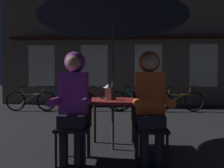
# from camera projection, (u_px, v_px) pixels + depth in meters

# --- Properties ---
(ground_plane) EXTENTS (60.00, 60.00, 0.00)m
(ground_plane) POSITION_uv_depth(u_px,v_px,m) (113.00, 150.00, 2.87)
(ground_plane) COLOR #232326
(cafe_table) EXTENTS (0.72, 0.72, 0.74)m
(cafe_table) POSITION_uv_depth(u_px,v_px,m) (113.00, 107.00, 2.86)
(cafe_table) COLOR maroon
(cafe_table) RESTS_ON ground_plane
(patio_umbrella) EXTENTS (2.10, 2.10, 2.31)m
(patio_umbrella) POSITION_uv_depth(u_px,v_px,m) (113.00, 9.00, 2.82)
(patio_umbrella) COLOR #4C4C51
(patio_umbrella) RESTS_ON ground_plane
(lantern) EXTENTS (0.11, 0.11, 0.23)m
(lantern) POSITION_uv_depth(u_px,v_px,m) (108.00, 92.00, 2.84)
(lantern) COLOR white
(lantern) RESTS_ON cafe_table
(chair_left) EXTENTS (0.40, 0.40, 0.87)m
(chair_left) POSITION_uv_depth(u_px,v_px,m) (75.00, 122.00, 2.51)
(chair_left) COLOR black
(chair_left) RESTS_ON ground_plane
(chair_right) EXTENTS (0.40, 0.40, 0.87)m
(chair_right) POSITION_uv_depth(u_px,v_px,m) (149.00, 123.00, 2.47)
(chair_right) COLOR black
(chair_right) RESTS_ON ground_plane
(person_left_hooded) EXTENTS (0.45, 0.56, 1.40)m
(person_left_hooded) POSITION_uv_depth(u_px,v_px,m) (74.00, 95.00, 2.45)
(person_left_hooded) COLOR black
(person_left_hooded) RESTS_ON ground_plane
(person_right_hooded) EXTENTS (0.45, 0.56, 1.40)m
(person_right_hooded) POSITION_uv_depth(u_px,v_px,m) (150.00, 95.00, 2.41)
(person_right_hooded) COLOR black
(person_right_hooded) RESTS_ON ground_plane
(shopfront_building) EXTENTS (10.00, 0.93, 6.20)m
(shopfront_building) POSITION_uv_depth(u_px,v_px,m) (121.00, 31.00, 8.18)
(shopfront_building) COLOR #6B5B4C
(shopfront_building) RESTS_ON ground_plane
(bicycle_nearest) EXTENTS (1.68, 0.10, 0.84)m
(bicycle_nearest) POSITION_uv_depth(u_px,v_px,m) (31.00, 100.00, 6.35)
(bicycle_nearest) COLOR black
(bicycle_nearest) RESTS_ON ground_plane
(bicycle_second) EXTENTS (1.68, 0.10, 0.84)m
(bicycle_second) POSITION_uv_depth(u_px,v_px,m) (61.00, 100.00, 6.44)
(bicycle_second) COLOR black
(bicycle_second) RESTS_ON ground_plane
(bicycle_third) EXTENTS (1.68, 0.14, 0.84)m
(bicycle_third) POSITION_uv_depth(u_px,v_px,m) (101.00, 100.00, 6.35)
(bicycle_third) COLOR black
(bicycle_third) RESTS_ON ground_plane
(bicycle_fourth) EXTENTS (1.67, 0.25, 0.84)m
(bicycle_fourth) POSITION_uv_depth(u_px,v_px,m) (137.00, 101.00, 6.24)
(bicycle_fourth) COLOR black
(bicycle_fourth) RESTS_ON ground_plane
(bicycle_fifth) EXTENTS (1.68, 0.08, 0.84)m
(bicycle_fifth) POSITION_uv_depth(u_px,v_px,m) (178.00, 101.00, 6.24)
(bicycle_fifth) COLOR black
(bicycle_fifth) RESTS_ON ground_plane
(book) EXTENTS (0.23, 0.19, 0.02)m
(book) POSITION_uv_depth(u_px,v_px,m) (108.00, 98.00, 2.97)
(book) COLOR black
(book) RESTS_ON cafe_table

